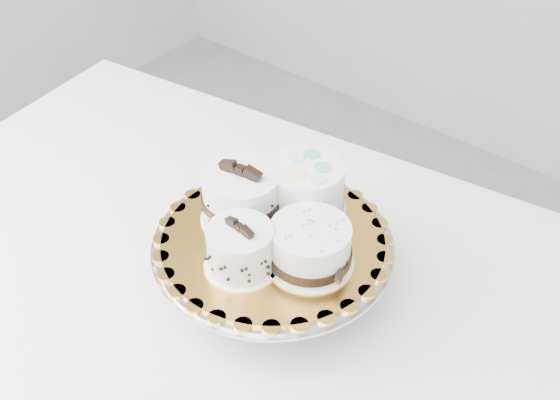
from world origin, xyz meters
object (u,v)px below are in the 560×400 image
Objects in this scene: cake_stand at (273,256)px; cake_ribbon at (311,247)px; cake_banded at (242,198)px; cake_dots at (305,188)px; cake_board at (273,240)px; table at (233,318)px; cake_swirl at (241,249)px.

cake_ribbon is (0.07, -0.00, 0.06)m from cake_stand.
cake_banded is 0.13m from cake_ribbon.
cake_board is at bearing -102.75° from cake_dots.
table is 0.25m from cake_dots.
cake_stand is at bearing 96.44° from cake_swirl.
cake_dots is at bearing 92.50° from cake_board.
cake_ribbon is (0.12, 0.04, 0.20)m from table.
cake_banded reaches higher than cake_dots.
cake_ribbon is (0.13, -0.01, -0.01)m from cake_banded.
table is at bearing 157.47° from cake_swirl.
cake_board is at bearing -15.57° from cake_banded.
table is 0.18m from cake_board.
cake_stand is 1.09× the size of cake_board.
table is 0.23m from cake_ribbon.
cake_board is 0.08m from cake_ribbon.
cake_ribbon is (0.07, -0.08, -0.01)m from cake_dots.
cake_dots is (-0.00, 0.15, 0.01)m from cake_swirl.
table is 10.86× the size of cake_banded.
cake_stand reaches higher than table.
cake_dots is 0.11m from cake_ribbon.
cake_stand is 0.09m from cake_ribbon.
cake_ribbon is (0.07, -0.00, 0.03)m from cake_board.
cake_swirl is (0.00, -0.07, 0.03)m from cake_board.
cake_dots is (0.04, 0.12, 0.21)m from table.
cake_stand is 0.10m from cake_banded.
cake_board is 2.33× the size of cake_dots.
cake_dots reaches higher than cake_board.
cake_dots is (0.06, 0.07, 0.00)m from cake_banded.
cake_dots is (-0.00, 0.08, 0.04)m from cake_board.
cake_dots is at bearing 62.29° from table.
table is at bearing -82.51° from cake_banded.
cake_board reaches higher than cake_stand.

